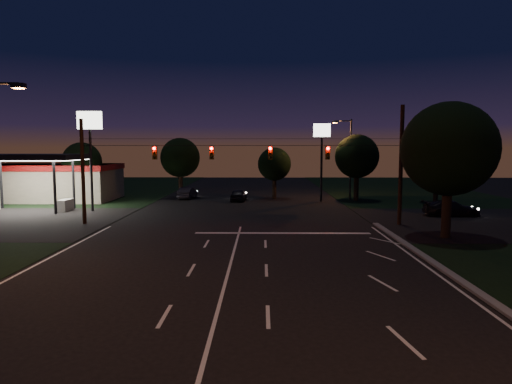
{
  "coord_description": "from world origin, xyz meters",
  "views": [
    {
      "loc": [
        1.59,
        -19.31,
        5.84
      ],
      "look_at": [
        1.2,
        9.8,
        3.0
      ],
      "focal_mm": 32.0,
      "sensor_mm": 36.0,
      "label": 1
    }
  ],
  "objects_px": {
    "utility_pole_right": "(399,225)",
    "tree_right_near": "(448,150)",
    "car_oncoming_b": "(187,193)",
    "car_cross": "(451,208)",
    "car_oncoming_a": "(239,195)"
  },
  "relations": [
    {
      "from": "car_oncoming_a",
      "to": "utility_pole_right",
      "type": "bearing_deg",
      "value": 134.14
    },
    {
      "from": "utility_pole_right",
      "to": "car_oncoming_b",
      "type": "xyz_separation_m",
      "value": [
        -18.99,
        17.65,
        0.67
      ]
    },
    {
      "from": "utility_pole_right",
      "to": "tree_right_near",
      "type": "relative_size",
      "value": 1.03
    },
    {
      "from": "utility_pole_right",
      "to": "tree_right_near",
      "type": "xyz_separation_m",
      "value": [
        1.53,
        -4.83,
        5.68
      ]
    },
    {
      "from": "car_cross",
      "to": "tree_right_near",
      "type": "bearing_deg",
      "value": 156.74
    },
    {
      "from": "car_oncoming_a",
      "to": "car_cross",
      "type": "height_order",
      "value": "car_cross"
    },
    {
      "from": "tree_right_near",
      "to": "car_cross",
      "type": "distance_m",
      "value": 11.34
    },
    {
      "from": "car_oncoming_a",
      "to": "car_cross",
      "type": "distance_m",
      "value": 21.71
    },
    {
      "from": "utility_pole_right",
      "to": "tree_right_near",
      "type": "distance_m",
      "value": 7.61
    },
    {
      "from": "car_oncoming_b",
      "to": "car_cross",
      "type": "bearing_deg",
      "value": 157.36
    },
    {
      "from": "utility_pole_right",
      "to": "car_oncoming_b",
      "type": "relative_size",
      "value": 2.23
    },
    {
      "from": "car_oncoming_b",
      "to": "car_cross",
      "type": "distance_m",
      "value": 28.04
    },
    {
      "from": "tree_right_near",
      "to": "car_cross",
      "type": "height_order",
      "value": "tree_right_near"
    },
    {
      "from": "tree_right_near",
      "to": "car_oncoming_b",
      "type": "relative_size",
      "value": 2.17
    },
    {
      "from": "tree_right_near",
      "to": "car_oncoming_a",
      "type": "relative_size",
      "value": 2.26
    }
  ]
}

